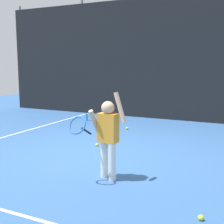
{
  "coord_description": "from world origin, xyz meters",
  "views": [
    {
      "loc": [
        2.99,
        -5.06,
        1.75
      ],
      "look_at": [
        0.48,
        0.08,
        0.85
      ],
      "focal_mm": 48.95,
      "sensor_mm": 36.0,
      "label": 1
    }
  ],
  "objects": [
    {
      "name": "tennis_ball_0",
      "position": [
        -0.1,
        0.53,
        0.03
      ],
      "size": [
        0.07,
        0.07,
        0.07
      ],
      "primitive_type": "sphere",
      "color": "#CCE033",
      "rests_on": "ground"
    },
    {
      "name": "tennis_ball_1",
      "position": [
        2.48,
        -1.73,
        0.03
      ],
      "size": [
        0.07,
        0.07,
        0.07
      ],
      "primitive_type": "sphere",
      "color": "#CCE033",
      "rests_on": "ground"
    },
    {
      "name": "tennis_ball_3",
      "position": [
        -0.19,
        2.38,
        0.03
      ],
      "size": [
        0.07,
        0.07,
        0.07
      ],
      "primitive_type": "sphere",
      "color": "#CCE033",
      "rests_on": "ground"
    },
    {
      "name": "ground_plane",
      "position": [
        0.0,
        0.0,
        0.0
      ],
      "size": [
        20.0,
        20.0,
        0.0
      ],
      "primitive_type": "plane",
      "color": "#335B93"
    },
    {
      "name": "fence_post_1",
      "position": [
        -2.82,
        4.44,
        1.98
      ],
      "size": [
        0.09,
        0.09,
        3.97
      ],
      "primitive_type": "cylinder",
      "color": "slate",
      "rests_on": "ground"
    },
    {
      "name": "back_fence_windscreen",
      "position": [
        0.0,
        4.38,
        1.91
      ],
      "size": [
        11.57,
        0.08,
        3.82
      ],
      "primitive_type": "cube",
      "color": "black",
      "rests_on": "ground"
    },
    {
      "name": "court_line_sideline",
      "position": [
        -2.54,
        1.0,
        0.0
      ],
      "size": [
        0.05,
        9.0,
        0.0
      ],
      "primitive_type": "cube",
      "color": "white",
      "rests_on": "ground"
    },
    {
      "name": "fence_post_2",
      "position": [
        0.0,
        4.44,
        1.98
      ],
      "size": [
        0.09,
        0.09,
        3.97
      ],
      "primitive_type": "cylinder",
      "color": "slate",
      "rests_on": "ground"
    },
    {
      "name": "water_bottle",
      "position": [
        -1.84,
        3.03,
        0.11
      ],
      "size": [
        0.07,
        0.07,
        0.22
      ],
      "primitive_type": "cylinder",
      "color": "#268CD8",
      "rests_on": "ground"
    },
    {
      "name": "fence_post_0",
      "position": [
        -5.64,
        4.44,
        1.98
      ],
      "size": [
        0.09,
        0.09,
        3.97
      ],
      "primitive_type": "cylinder",
      "color": "slate",
      "rests_on": "ground"
    },
    {
      "name": "tennis_player",
      "position": [
        0.95,
        -1.06,
        0.73
      ],
      "size": [
        0.75,
        0.57,
        1.35
      ],
      "rotation": [
        0.0,
        0.0,
        -0.08
      ],
      "color": "silver",
      "rests_on": "ground"
    }
  ]
}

